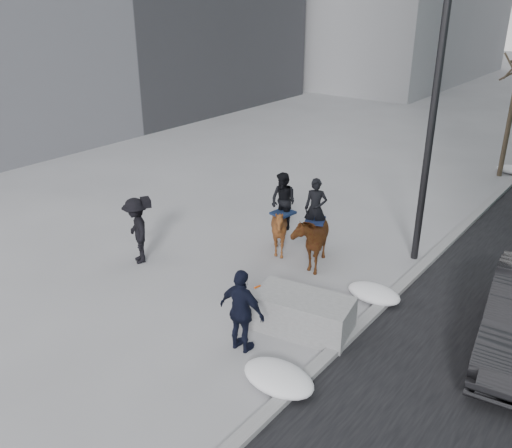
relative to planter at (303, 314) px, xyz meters
The scene contains 10 objects.
ground 2.12m from the planter, behind, with size 120.00×120.00×0.00m, color gray.
curb 9.93m from the planter, 84.68° to the left, with size 0.25×90.00×0.12m, color gray.
planter is the anchor object (origin of this frame).
tree_near 13.31m from the planter, 88.60° to the left, with size 1.20×1.20×4.80m, color #33271E, non-canonical shape.
mounted_left 3.08m from the planter, 119.39° to the left, with size 1.44×1.93×2.28m.
mounted_right 3.61m from the planter, 133.26° to the left, with size 1.34×1.47×2.25m.
feeder 1.48m from the planter, 114.62° to the right, with size 1.04×0.87×1.75m.
camera_crew 5.13m from the planter, behind, with size 1.31×1.13×1.75m.
lamppost 6.45m from the planter, 83.39° to the left, with size 0.25×1.46×9.09m.
snow_piles 3.33m from the planter, 79.23° to the left, with size 1.41×16.29×0.36m.
Camera 1 is at (7.17, -8.00, 6.61)m, focal length 38.00 mm.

